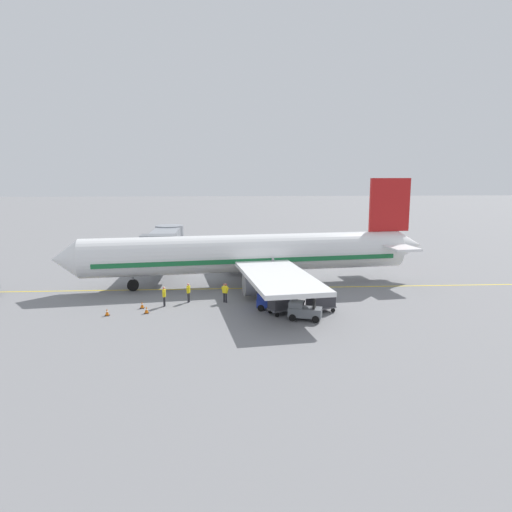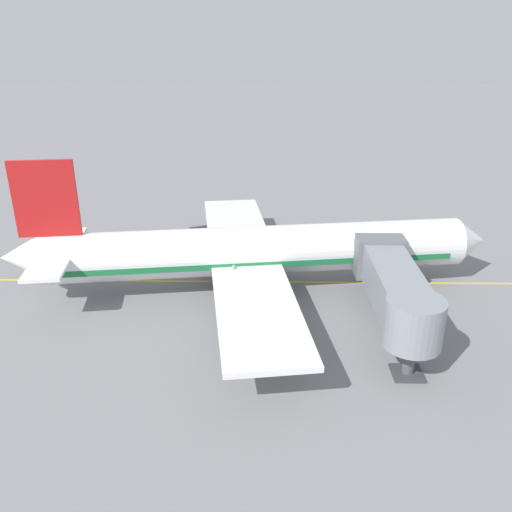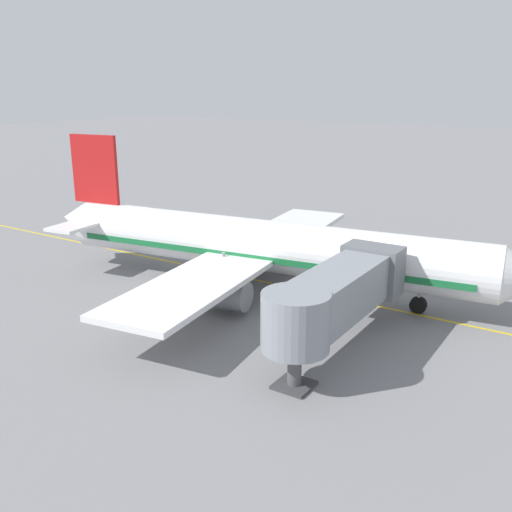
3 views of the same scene
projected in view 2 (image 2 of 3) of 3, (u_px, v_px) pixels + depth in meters
ground_plane at (260, 282)px, 42.31m from camera, size 400.00×400.00×0.00m
gate_lead_in_line at (260, 282)px, 42.31m from camera, size 0.24×80.00×0.01m
parked_airliner at (254, 251)px, 39.92m from camera, size 30.43×37.31×10.63m
jet_bridge at (395, 288)px, 33.55m from camera, size 12.28×3.50×4.98m
baggage_tug_lead at (243, 240)px, 49.09m from camera, size 1.74×2.70×1.62m
baggage_tug_trailing at (221, 229)px, 51.77m from camera, size 1.91×2.74×1.62m
baggage_cart_front at (235, 233)px, 50.09m from camera, size 2.08×2.93×1.58m
baggage_cart_second_in_train at (202, 234)px, 49.87m from camera, size 2.08×2.93×1.58m
ground_crew_wing_walker at (284, 248)px, 46.59m from camera, size 0.41×0.69×1.69m
ground_crew_loader at (340, 244)px, 47.34m from camera, size 0.72×0.25×1.69m
ground_crew_marshaller at (320, 249)px, 46.28m from camera, size 0.73×0.31×1.69m
safety_cone_nose_left at (349, 243)px, 49.44m from camera, size 0.36×0.36×0.59m
safety_cone_nose_right at (380, 242)px, 49.80m from camera, size 0.36×0.36×0.59m
safety_cone_wing_tip at (358, 249)px, 48.03m from camera, size 0.36×0.36×0.59m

